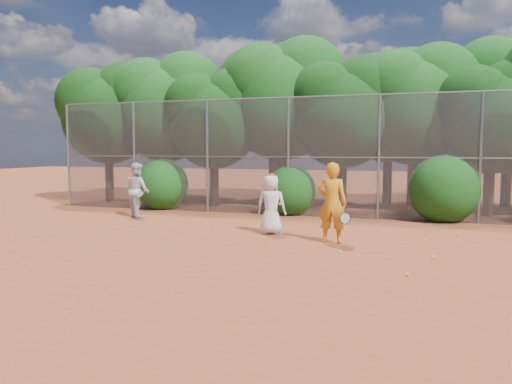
% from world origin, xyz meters
% --- Properties ---
extents(ground, '(80.00, 80.00, 0.00)m').
position_xyz_m(ground, '(0.00, 0.00, 0.00)').
color(ground, brown).
rests_on(ground, ground).
extents(fence_back, '(20.05, 0.09, 4.03)m').
position_xyz_m(fence_back, '(-0.12, 6.00, 2.05)').
color(fence_back, gray).
rests_on(fence_back, ground).
extents(tree_0, '(4.38, 3.81, 6.00)m').
position_xyz_m(tree_0, '(-9.44, 8.04, 3.93)').
color(tree_0, black).
rests_on(tree_0, ground).
extents(tree_1, '(4.64, 4.03, 6.35)m').
position_xyz_m(tree_1, '(-6.94, 8.54, 4.16)').
color(tree_1, black).
rests_on(tree_1, ground).
extents(tree_2, '(3.99, 3.47, 5.47)m').
position_xyz_m(tree_2, '(-4.45, 7.83, 3.58)').
color(tree_2, black).
rests_on(tree_2, ground).
extents(tree_3, '(4.89, 4.26, 6.70)m').
position_xyz_m(tree_3, '(-1.94, 8.84, 4.40)').
color(tree_3, black).
rests_on(tree_3, ground).
extents(tree_4, '(4.19, 3.64, 5.73)m').
position_xyz_m(tree_4, '(0.55, 8.24, 3.76)').
color(tree_4, black).
rests_on(tree_4, ground).
extents(tree_5, '(4.51, 3.92, 6.17)m').
position_xyz_m(tree_5, '(3.06, 9.04, 4.05)').
color(tree_5, black).
rests_on(tree_5, ground).
extents(tree_6, '(3.86, 3.36, 5.29)m').
position_xyz_m(tree_6, '(5.55, 8.03, 3.47)').
color(tree_6, black).
rests_on(tree_6, ground).
extents(tree_9, '(4.83, 4.20, 6.62)m').
position_xyz_m(tree_9, '(-7.94, 10.84, 4.34)').
color(tree_9, black).
rests_on(tree_9, ground).
extents(tree_10, '(5.15, 4.48, 7.06)m').
position_xyz_m(tree_10, '(-2.93, 11.05, 4.63)').
color(tree_10, black).
rests_on(tree_10, ground).
extents(tree_11, '(4.64, 4.03, 6.35)m').
position_xyz_m(tree_11, '(2.06, 10.64, 4.16)').
color(tree_11, black).
rests_on(tree_11, ground).
extents(tree_12, '(5.02, 4.37, 6.88)m').
position_xyz_m(tree_12, '(6.56, 11.24, 4.51)').
color(tree_12, black).
rests_on(tree_12, ground).
extents(bush_0, '(2.00, 2.00, 2.00)m').
position_xyz_m(bush_0, '(-6.00, 6.30, 1.00)').
color(bush_0, '#104311').
rests_on(bush_0, ground).
extents(bush_1, '(1.80, 1.80, 1.80)m').
position_xyz_m(bush_1, '(-1.00, 6.30, 0.90)').
color(bush_1, '#104311').
rests_on(bush_1, ground).
extents(bush_2, '(2.20, 2.20, 2.20)m').
position_xyz_m(bush_2, '(4.00, 6.30, 1.10)').
color(bush_2, '#104311').
rests_on(bush_2, ground).
extents(player_yellow, '(0.84, 0.55, 1.97)m').
position_xyz_m(player_yellow, '(1.27, 1.51, 0.98)').
color(player_yellow, orange).
rests_on(player_yellow, ground).
extents(player_teen, '(0.81, 0.55, 1.63)m').
position_xyz_m(player_teen, '(-0.49, 2.25, 0.81)').
color(player_teen, white).
rests_on(player_teen, ground).
extents(player_white, '(1.12, 1.06, 1.82)m').
position_xyz_m(player_white, '(-5.66, 4.00, 0.91)').
color(player_white, silver).
rests_on(player_white, ground).
extents(ball_0, '(0.07, 0.07, 0.07)m').
position_xyz_m(ball_0, '(1.66, 0.35, 0.03)').
color(ball_0, '#CBE629').
rests_on(ball_0, ground).
extents(ball_1, '(0.07, 0.07, 0.07)m').
position_xyz_m(ball_1, '(3.43, 2.44, 0.03)').
color(ball_1, '#CBE629').
rests_on(ball_1, ground).
extents(ball_2, '(0.07, 0.07, 0.07)m').
position_xyz_m(ball_2, '(3.11, -1.22, 0.03)').
color(ball_2, '#CBE629').
rests_on(ball_2, ground).
extents(ball_3, '(0.07, 0.07, 0.07)m').
position_xyz_m(ball_3, '(3.58, 0.46, 0.03)').
color(ball_3, '#CBE629').
rests_on(ball_3, ground).
extents(ball_4, '(0.07, 0.07, 0.07)m').
position_xyz_m(ball_4, '(-0.15, 0.95, 0.03)').
color(ball_4, '#CBE629').
rests_on(ball_4, ground).
extents(ball_5, '(0.07, 0.07, 0.07)m').
position_xyz_m(ball_5, '(4.28, 3.56, 0.03)').
color(ball_5, '#CBE629').
rests_on(ball_5, ground).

